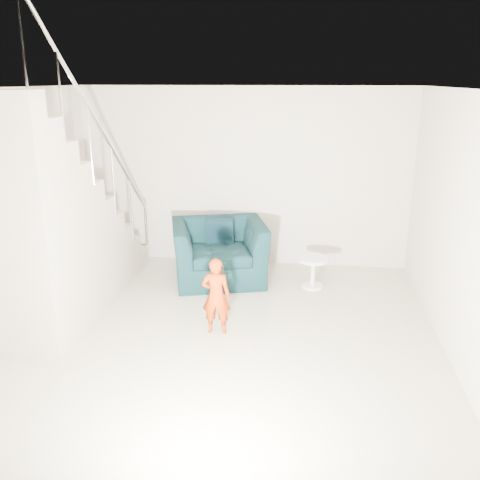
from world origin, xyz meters
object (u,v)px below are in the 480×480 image
at_px(toddler, 216,296).
at_px(side_table, 313,267).
at_px(armchair, 219,251).
at_px(staircase, 54,241).

bearing_deg(toddler, side_table, -129.12).
distance_m(armchair, side_table, 1.36).
height_order(toddler, staircase, staircase).
bearing_deg(armchair, side_table, -21.25).
bearing_deg(side_table, staircase, -157.55).
bearing_deg(side_table, armchair, 174.63).
distance_m(toddler, staircase, 2.06).
bearing_deg(staircase, armchair, 38.84).
height_order(armchair, staircase, staircase).
xyz_separation_m(armchair, side_table, (1.35, -0.13, -0.13)).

